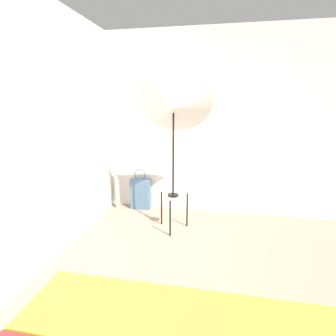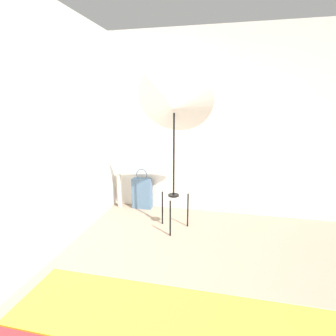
{
  "view_description": "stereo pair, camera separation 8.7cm",
  "coord_description": "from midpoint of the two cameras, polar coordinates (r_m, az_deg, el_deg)",
  "views": [
    {
      "loc": [
        0.27,
        -1.31,
        1.59
      ],
      "look_at": [
        -0.28,
        1.55,
        0.88
      ],
      "focal_mm": 28.0,
      "sensor_mm": 36.0,
      "label": 1
    },
    {
      "loc": [
        0.36,
        -1.29,
        1.59
      ],
      "look_at": [
        -0.28,
        1.55,
        0.88
      ],
      "focal_mm": 28.0,
      "sensor_mm": 36.0,
      "label": 2
    }
  ],
  "objects": [
    {
      "name": "paper_roll",
      "position": [
        4.18,
        -11.58,
        -4.99
      ],
      "size": [
        0.07,
        0.07,
        0.53
      ],
      "color": "beige",
      "rests_on": "ground_plane"
    },
    {
      "name": "wall_side_left",
      "position": [
        2.88,
        -25.73,
        6.62
      ],
      "size": [
        0.05,
        8.0,
        2.6
      ],
      "color": "silver",
      "rests_on": "ground_plane"
    },
    {
      "name": "photo_umbrella",
      "position": [
        3.16,
        0.38,
        13.64
      ],
      "size": [
        0.92,
        0.65,
        2.04
      ],
      "color": "black",
      "rests_on": "ground_plane"
    },
    {
      "name": "wall_back",
      "position": [
        3.84,
        6.24,
        9.35
      ],
      "size": [
        8.0,
        0.05,
        2.6
      ],
      "color": "silver",
      "rests_on": "ground_plane"
    },
    {
      "name": "tote_bag",
      "position": [
        4.1,
        -6.66,
        -5.48
      ],
      "size": [
        0.3,
        0.12,
        0.63
      ],
      "color": "slate",
      "rests_on": "ground_plane"
    }
  ]
}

